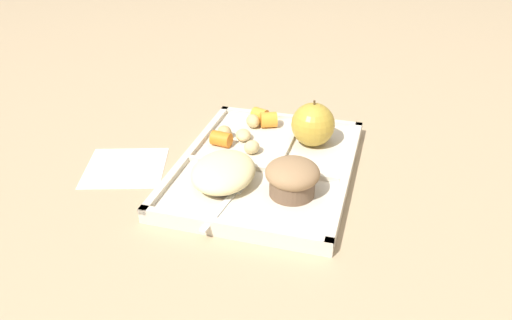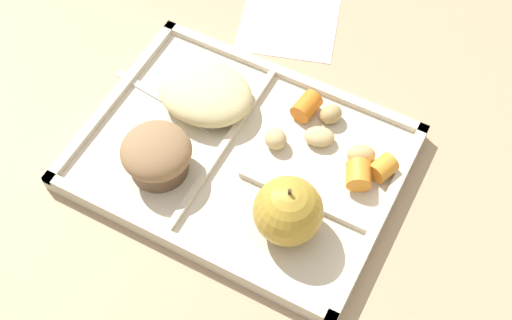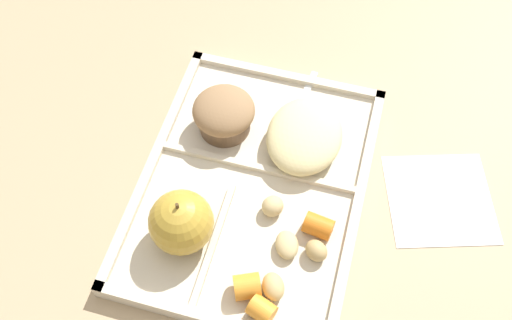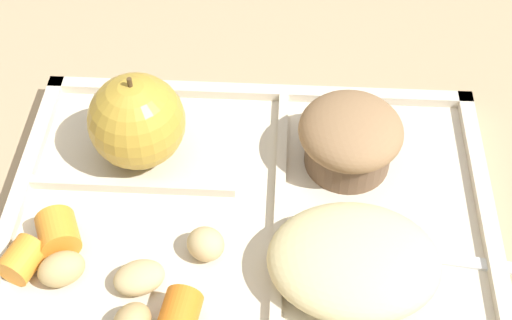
% 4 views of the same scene
% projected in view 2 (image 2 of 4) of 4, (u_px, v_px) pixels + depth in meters
% --- Properties ---
extents(ground, '(6.00, 6.00, 0.00)m').
position_uv_depth(ground, '(241.00, 162.00, 0.80)').
color(ground, tan).
extents(lunch_tray, '(0.35, 0.26, 0.02)m').
position_uv_depth(lunch_tray, '(241.00, 158.00, 0.79)').
color(lunch_tray, beige).
rests_on(lunch_tray, ground).
extents(green_apple, '(0.07, 0.07, 0.08)m').
position_uv_depth(green_apple, '(288.00, 211.00, 0.71)').
color(green_apple, '#B79333').
rests_on(green_apple, lunch_tray).
extents(bran_muffin, '(0.08, 0.08, 0.05)m').
position_uv_depth(bran_muffin, '(157.00, 155.00, 0.75)').
color(bran_muffin, brown).
rests_on(bran_muffin, lunch_tray).
extents(carrot_slice_back, '(0.04, 0.04, 0.03)m').
position_uv_depth(carrot_slice_back, '(359.00, 175.00, 0.76)').
color(carrot_slice_back, orange).
rests_on(carrot_slice_back, lunch_tray).
extents(carrot_slice_center, '(0.03, 0.04, 0.02)m').
position_uv_depth(carrot_slice_center, '(306.00, 106.00, 0.81)').
color(carrot_slice_center, orange).
rests_on(carrot_slice_center, lunch_tray).
extents(carrot_slice_large, '(0.03, 0.03, 0.02)m').
position_uv_depth(carrot_slice_large, '(383.00, 168.00, 0.76)').
color(carrot_slice_large, orange).
rests_on(carrot_slice_large, lunch_tray).
extents(potato_chunk_corner, '(0.03, 0.03, 0.02)m').
position_uv_depth(potato_chunk_corner, '(331.00, 114.00, 0.80)').
color(potato_chunk_corner, tan).
rests_on(potato_chunk_corner, lunch_tray).
extents(potato_chunk_small, '(0.04, 0.04, 0.02)m').
position_uv_depth(potato_chunk_small, '(361.00, 155.00, 0.77)').
color(potato_chunk_small, tan).
rests_on(potato_chunk_small, lunch_tray).
extents(potato_chunk_large, '(0.04, 0.03, 0.02)m').
position_uv_depth(potato_chunk_large, '(276.00, 139.00, 0.78)').
color(potato_chunk_large, tan).
rests_on(potato_chunk_large, lunch_tray).
extents(potato_chunk_browned, '(0.04, 0.04, 0.02)m').
position_uv_depth(potato_chunk_browned, '(319.00, 137.00, 0.79)').
color(potato_chunk_browned, tan).
rests_on(potato_chunk_browned, lunch_tray).
extents(egg_noodle_pile, '(0.11, 0.09, 0.04)m').
position_uv_depth(egg_noodle_pile, '(205.00, 93.00, 0.81)').
color(egg_noodle_pile, beige).
rests_on(egg_noodle_pile, lunch_tray).
extents(meatball_back, '(0.03, 0.03, 0.03)m').
position_uv_depth(meatball_back, '(207.00, 75.00, 0.83)').
color(meatball_back, '#755B4C').
rests_on(meatball_back, lunch_tray).
extents(meatball_front, '(0.03, 0.03, 0.03)m').
position_uv_depth(meatball_front, '(205.00, 92.00, 0.81)').
color(meatball_front, brown).
rests_on(meatball_front, lunch_tray).
extents(meatball_side, '(0.04, 0.04, 0.04)m').
position_uv_depth(meatball_side, '(193.00, 84.00, 0.82)').
color(meatball_side, '#755B4C').
rests_on(meatball_side, lunch_tray).
extents(meatball_center, '(0.04, 0.04, 0.04)m').
position_uv_depth(meatball_center, '(182.00, 88.00, 0.81)').
color(meatball_center, brown).
rests_on(meatball_center, lunch_tray).
extents(plastic_fork, '(0.15, 0.03, 0.00)m').
position_uv_depth(plastic_fork, '(171.00, 103.00, 0.82)').
color(plastic_fork, silver).
rests_on(plastic_fork, lunch_tray).
extents(paper_napkin, '(0.16, 0.16, 0.00)m').
position_uv_depth(paper_napkin, '(289.00, 21.00, 0.92)').
color(paper_napkin, white).
rests_on(paper_napkin, ground).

